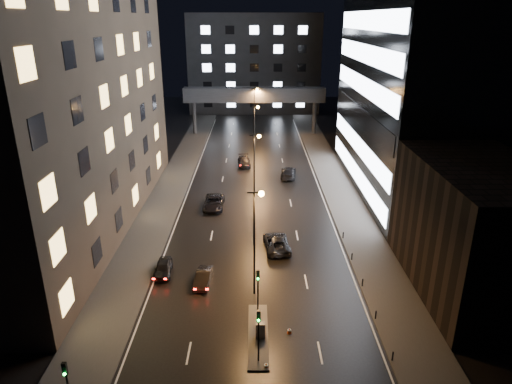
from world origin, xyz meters
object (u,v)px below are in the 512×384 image
car_toward_a (277,243)px  utility_cabinet (260,330)px  car_away_c (214,202)px  car_toward_b (288,172)px  car_away_a (164,268)px  car_away_b (203,278)px  car_away_d (244,162)px

car_toward_a → utility_cabinet: size_ratio=4.15×
car_away_c → car_toward_b: car_toward_b is taller
car_away_a → car_toward_a: size_ratio=0.70×
car_away_a → car_away_c: car_away_c is taller
car_away_a → car_away_b: 4.49m
car_away_b → car_away_d: size_ratio=0.76×
car_toward_a → car_toward_b: (2.97, 24.22, 0.04)m
car_away_a → car_toward_b: car_toward_b is taller
car_toward_b → car_away_a: bearing=70.4°
car_away_d → car_toward_a: size_ratio=0.92×
car_toward_a → utility_cabinet: bearing=77.0°
car_away_a → car_away_d: 36.19m
utility_cabinet → car_away_c: bearing=102.4°
car_toward_b → utility_cabinet: size_ratio=4.20×
car_away_a → car_toward_a: bearing=20.8°
car_toward_a → car_toward_b: bearing=-102.5°
car_away_a → car_toward_a: 12.58m
car_away_d → car_toward_b: (7.18, -6.02, 0.07)m
car_away_b → car_away_c: bearing=96.4°
car_away_b → utility_cabinet: 9.66m
car_away_b → car_away_d: bearing=89.9°
car_away_d → utility_cabinet: (2.23, -45.26, 0.08)m
car_away_b → car_toward_b: bearing=76.4°
car_away_a → car_toward_a: car_toward_a is taller
car_away_c → car_toward_a: 14.05m
car_away_b → car_away_c: 18.62m
car_away_c → car_toward_b: 16.61m
car_away_d → car_toward_a: bearing=-86.6°
car_away_b → car_away_c: car_away_c is taller
car_away_c → utility_cabinet: (5.90, -26.66, 0.04)m
car_away_c → car_away_b: bearing=-87.7°
car_away_b → car_toward_a: car_toward_a is taller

